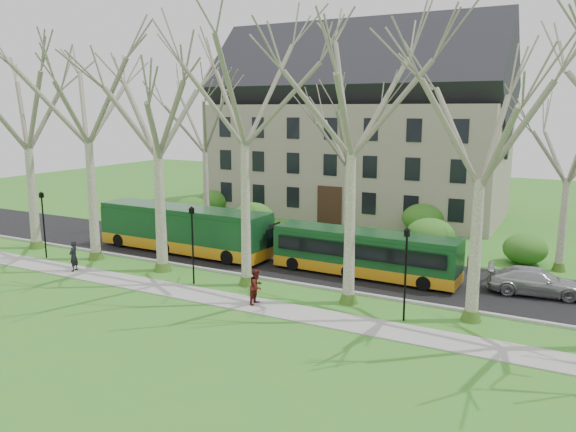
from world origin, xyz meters
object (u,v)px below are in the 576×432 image
at_px(bus_follow, 364,253).
at_px(pedestrian_a, 74,256).
at_px(sedan, 536,282).
at_px(bus_lead, 184,229).
at_px(pedestrian_b, 257,286).

height_order(bus_follow, pedestrian_a, bus_follow).
xyz_separation_m(bus_follow, sedan, (9.12, 0.99, -0.67)).
xyz_separation_m(bus_lead, pedestrian_a, (-2.99, -6.74, -0.69)).
bearing_deg(bus_follow, sedan, 7.60).
bearing_deg(bus_lead, bus_follow, 3.36).
relative_size(bus_follow, pedestrian_b, 6.07).
height_order(sedan, pedestrian_a, pedestrian_a).
distance_m(bus_follow, sedan, 9.20).
relative_size(sedan, pedestrian_b, 2.68).
distance_m(bus_lead, sedan, 21.94).
height_order(bus_lead, sedan, bus_lead).
distance_m(bus_follow, pedestrian_a, 17.30).
xyz_separation_m(bus_follow, pedestrian_b, (-3.08, -7.03, -0.46)).
distance_m(bus_follow, pedestrian_b, 7.69).
height_order(sedan, pedestrian_b, pedestrian_b).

